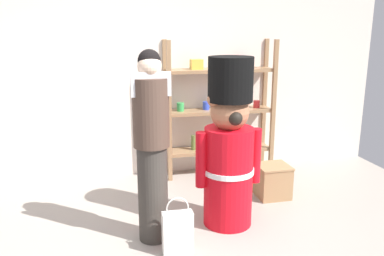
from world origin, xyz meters
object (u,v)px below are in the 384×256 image
object	(u,v)px
person_shopper	(152,145)
teddy_bear_guard	(229,148)
display_crate	(273,181)
merchandise_shelf	(220,107)
shopping_bag	(178,232)

from	to	relation	value
person_shopper	teddy_bear_guard	bearing A→B (deg)	10.03
display_crate	teddy_bear_guard	bearing A→B (deg)	-144.98
merchandise_shelf	shopping_bag	xyz separation A→B (m)	(-0.91, -1.80, -0.68)
shopping_bag	display_crate	bearing A→B (deg)	35.45
teddy_bear_guard	display_crate	size ratio (longest dim) A/B	4.34
shopping_bag	merchandise_shelf	bearing A→B (deg)	63.25
shopping_bag	display_crate	world-z (taller)	shopping_bag
person_shopper	shopping_bag	bearing A→B (deg)	-60.18
person_shopper	display_crate	world-z (taller)	person_shopper
person_shopper	merchandise_shelf	bearing A→B (deg)	54.67
person_shopper	display_crate	size ratio (longest dim) A/B	4.56
merchandise_shelf	person_shopper	size ratio (longest dim) A/B	1.02
person_shopper	shopping_bag	world-z (taller)	person_shopper
person_shopper	display_crate	bearing A→B (deg)	23.23
merchandise_shelf	person_shopper	xyz separation A→B (m)	(-1.07, -1.51, 0.01)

